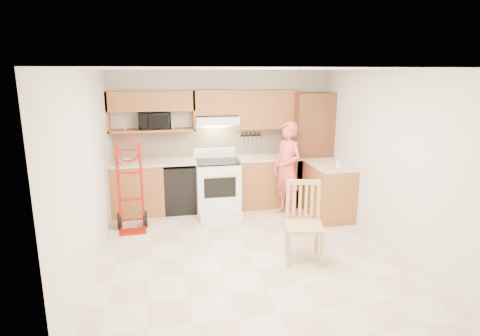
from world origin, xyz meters
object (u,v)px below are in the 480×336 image
object	(u,v)px
person	(287,169)
dining_chair	(304,223)
hand_truck	(130,190)
microwave	(154,120)
range	(218,183)

from	to	relation	value
person	dining_chair	distance (m)	1.80
dining_chair	person	bearing A→B (deg)	93.48
hand_truck	dining_chair	distance (m)	2.78
microwave	dining_chair	xyz separation A→B (m)	(1.89, -2.48, -1.11)
microwave	range	distance (m)	1.56
microwave	hand_truck	xyz separation A→B (m)	(-0.41, -0.93, -0.96)
microwave	dining_chair	bearing A→B (deg)	-57.56
microwave	hand_truck	world-z (taller)	microwave
microwave	hand_truck	size ratio (longest dim) A/B	0.40
microwave	person	xyz separation A→B (m)	(2.22, -0.74, -0.81)
microwave	range	world-z (taller)	microwave
person	hand_truck	bearing A→B (deg)	-107.87
microwave	range	size ratio (longest dim) A/B	0.49
range	hand_truck	xyz separation A→B (m)	(-1.46, -0.52, 0.12)
microwave	person	world-z (taller)	microwave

